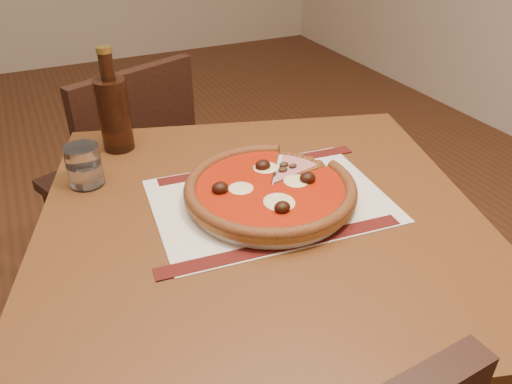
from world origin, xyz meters
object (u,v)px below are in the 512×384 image
(chair_far, at_px, (127,173))
(pizza, at_px, (270,187))
(water_glass, at_px, (84,166))
(table, at_px, (260,254))
(bottle, at_px, (114,111))
(plate, at_px, (270,196))

(chair_far, height_order, pizza, chair_far)
(chair_far, relative_size, water_glass, 10.01)
(table, xyz_separation_m, chair_far, (-0.11, 0.74, -0.17))
(table, distance_m, bottle, 0.45)
(plate, xyz_separation_m, bottle, (-0.21, 0.34, 0.08))
(plate, xyz_separation_m, water_glass, (-0.30, 0.21, 0.03))
(table, relative_size, pizza, 3.09)
(bottle, bearing_deg, plate, -58.65)
(chair_far, distance_m, water_glass, 0.62)
(water_glass, xyz_separation_m, bottle, (0.09, 0.13, 0.05))
(water_glass, height_order, bottle, bottle)
(plate, relative_size, water_glass, 3.64)
(table, bearing_deg, pizza, 36.56)
(plate, bearing_deg, table, -143.45)
(pizza, relative_size, water_glass, 3.89)
(chair_far, xyz_separation_m, water_glass, (-0.16, -0.50, 0.32))
(table, bearing_deg, chair_far, 98.69)
(chair_far, bearing_deg, table, 77.07)
(table, relative_size, plate, 3.31)
(table, height_order, pizza, pizza)
(pizza, bearing_deg, water_glass, 144.81)
(table, xyz_separation_m, water_glass, (-0.27, 0.24, 0.14))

